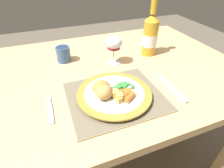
# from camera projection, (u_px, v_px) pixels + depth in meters

# --- Properties ---
(ground_plane) EXTENTS (6.00, 6.00, 0.00)m
(ground_plane) POSITION_uv_depth(u_px,v_px,m) (95.00, 161.00, 1.23)
(ground_plane) COLOR brown
(dining_table) EXTENTS (1.49, 0.87, 0.74)m
(dining_table) POSITION_uv_depth(u_px,v_px,m) (88.00, 87.00, 0.85)
(dining_table) COLOR tan
(dining_table) RESTS_ON ground
(placemat) EXTENTS (0.35, 0.30, 0.01)m
(placemat) POSITION_uv_depth(u_px,v_px,m) (115.00, 96.00, 0.66)
(placemat) COLOR gray
(placemat) RESTS_ON dining_table
(dinner_plate) EXTENTS (0.28, 0.28, 0.02)m
(dinner_plate) POSITION_uv_depth(u_px,v_px,m) (114.00, 94.00, 0.65)
(dinner_plate) COLOR white
(dinner_plate) RESTS_ON placemat
(breaded_croquettes) EXTENTS (0.08, 0.11, 0.05)m
(breaded_croquettes) POSITION_uv_depth(u_px,v_px,m) (103.00, 90.00, 0.61)
(breaded_croquettes) COLOR tan
(breaded_croquettes) RESTS_ON dinner_plate
(green_beans_pile) EXTENTS (0.09, 0.05, 0.01)m
(green_beans_pile) POSITION_uv_depth(u_px,v_px,m) (123.00, 86.00, 0.66)
(green_beans_pile) COLOR #4CA84C
(green_beans_pile) RESTS_ON dinner_plate
(glazed_carrots) EXTENTS (0.07, 0.07, 0.02)m
(glazed_carrots) POSITION_uv_depth(u_px,v_px,m) (125.00, 95.00, 0.61)
(glazed_carrots) COLOR #CC5119
(glazed_carrots) RESTS_ON dinner_plate
(fork) EXTENTS (0.02, 0.14, 0.01)m
(fork) POSITION_uv_depth(u_px,v_px,m) (51.00, 111.00, 0.59)
(fork) COLOR silver
(fork) RESTS_ON dining_table
(table_knife) EXTENTS (0.02, 0.19, 0.01)m
(table_knife) POSITION_uv_depth(u_px,v_px,m) (174.00, 90.00, 0.69)
(table_knife) COLOR silver
(table_knife) RESTS_ON dining_table
(wine_glass) EXTENTS (0.08, 0.08, 0.14)m
(wine_glass) POSITION_uv_depth(u_px,v_px,m) (114.00, 44.00, 0.81)
(wine_glass) COLOR silver
(wine_glass) RESTS_ON dining_table
(bottle) EXTENTS (0.08, 0.08, 0.29)m
(bottle) POSITION_uv_depth(u_px,v_px,m) (150.00, 35.00, 0.89)
(bottle) COLOR gold
(bottle) RESTS_ON dining_table
(roast_potatoes) EXTENTS (0.03, 0.06, 0.03)m
(roast_potatoes) POSITION_uv_depth(u_px,v_px,m) (118.00, 96.00, 0.60)
(roast_potatoes) COLOR #DBB256
(roast_potatoes) RESTS_ON dinner_plate
(drinking_cup) EXTENTS (0.07, 0.07, 0.08)m
(drinking_cup) POSITION_uv_depth(u_px,v_px,m) (63.00, 54.00, 0.86)
(drinking_cup) COLOR #385684
(drinking_cup) RESTS_ON dining_table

